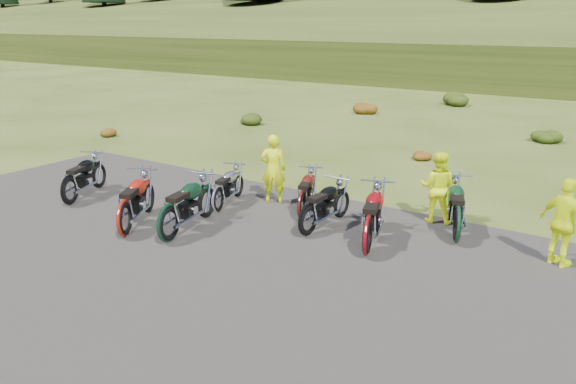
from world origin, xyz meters
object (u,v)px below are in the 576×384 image
Objects in this scene: motorcycle_0 at (72,205)px; person_middle at (273,170)px; motorcycle_7 at (455,243)px; motorcycle_3 at (218,213)px.

person_middle reaches higher than motorcycle_0.
motorcycle_0 is 5.13m from person_middle.
motorcycle_7 is 4.77m from person_middle.
person_middle is at bearing 67.63° from motorcycle_7.
motorcycle_0 is at bearing 4.73° from person_middle.
motorcycle_0 is 3.80m from motorcycle_3.
person_middle is (4.09, 2.97, 0.87)m from motorcycle_0.
motorcycle_7 is at bearing -92.64° from motorcycle_3.
motorcycle_7 is (5.34, 1.31, 0.00)m from motorcycle_3.
person_middle is (-4.69, 0.06, 0.87)m from motorcycle_7.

